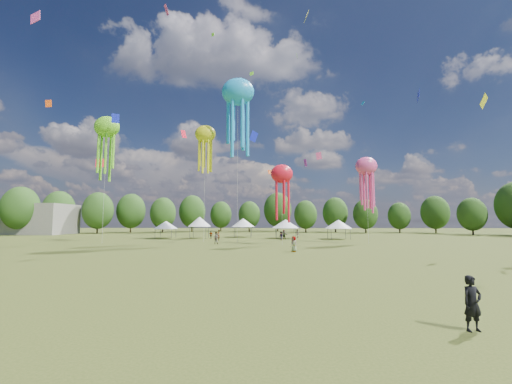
{
  "coord_description": "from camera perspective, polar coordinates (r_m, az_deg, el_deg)",
  "views": [
    {
      "loc": [
        0.67,
        -12.37,
        3.53
      ],
      "look_at": [
        -0.13,
        15.0,
        6.0
      ],
      "focal_mm": 22.58,
      "sensor_mm": 36.0,
      "label": 1
    }
  ],
  "objects": [
    {
      "name": "small_kites",
      "position": [
        57.95,
        1.74,
        22.7
      ],
      "size": [
        68.36,
        54.94,
        45.4
      ],
      "color": "yellow",
      "rests_on": "ground"
    },
    {
      "name": "treeline",
      "position": [
        75.08,
        -1.79,
        -2.85
      ],
      "size": [
        201.57,
        95.24,
        13.43
      ],
      "color": "#38281C",
      "rests_on": "ground"
    },
    {
      "name": "observer_main",
      "position": [
        13.04,
        33.97,
        -16.02
      ],
      "size": [
        0.71,
        0.53,
        1.76
      ],
      "primitive_type": "imported",
      "rotation": [
        0.0,
        0.0,
        0.18
      ],
      "color": "black",
      "rests_on": "ground"
    },
    {
      "name": "ground",
      "position": [
        12.88,
        -1.48,
        -21.07
      ],
      "size": [
        300.0,
        300.0,
        0.0
      ],
      "primitive_type": "plane",
      "color": "#384416",
      "rests_on": "ground"
    },
    {
      "name": "festival_tents",
      "position": [
        66.62,
        -1.07,
        -5.58
      ],
      "size": [
        39.85,
        12.38,
        4.41
      ],
      "color": "#47474C",
      "rests_on": "ground"
    },
    {
      "name": "spectators_far",
      "position": [
        60.69,
        3.1,
        -7.68
      ],
      "size": [
        18.62,
        35.52,
        1.91
      ],
      "color": "gray",
      "rests_on": "ground"
    },
    {
      "name": "spectator_near",
      "position": [
        50.17,
        -7.11,
        -8.08
      ],
      "size": [
        1.05,
        0.9,
        1.86
      ],
      "primitive_type": "imported",
      "rotation": [
        0.0,
        0.0,
        2.9
      ],
      "color": "gray",
      "rests_on": "ground"
    },
    {
      "name": "show_kites",
      "position": [
        53.97,
        -5.34,
        10.26
      ],
      "size": [
        45.76,
        9.27,
        27.52
      ],
      "color": "yellow",
      "rests_on": "ground"
    }
  ]
}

